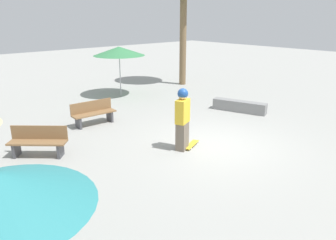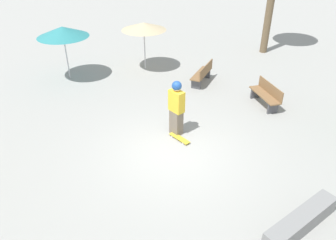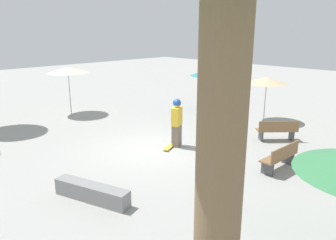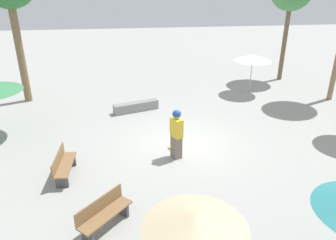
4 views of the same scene
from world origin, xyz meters
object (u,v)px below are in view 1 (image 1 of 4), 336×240
at_px(skateboard, 191,145).
at_px(concrete_ledge, 239,106).
at_px(bench_far, 38,142).
at_px(skater_main, 182,117).
at_px(shade_umbrella_green, 119,51).
at_px(bench_near, 93,113).

xyz_separation_m(skateboard, concrete_ledge, (-1.31, 4.17, 0.17)).
bearing_deg(bench_far, skateboard, -170.09).
distance_m(skater_main, shade_umbrella_green, 7.47).
distance_m(skateboard, concrete_ledge, 4.38).
bearing_deg(skater_main, skateboard, -25.69).
distance_m(concrete_ledge, bench_far, 7.95).
bearing_deg(skater_main, concrete_ledge, -6.57).
bearing_deg(concrete_ledge, bench_far, -97.95).
xyz_separation_m(skater_main, concrete_ledge, (-1.29, 4.55, -0.78)).
relative_size(skateboard, concrete_ledge, 0.37).
height_order(bench_near, bench_far, same).
xyz_separation_m(skateboard, bench_far, (-2.41, -3.70, 0.37)).
relative_size(skateboard, bench_far, 0.56).
distance_m(skateboard, bench_far, 4.43).
bearing_deg(skater_main, bench_near, 78.78).
relative_size(skater_main, skateboard, 2.27).
bearing_deg(bench_near, skateboard, 109.19).
relative_size(bench_near, bench_far, 1.10).
height_order(concrete_ledge, bench_far, bench_far).
height_order(skater_main, bench_near, skater_main).
xyz_separation_m(skateboard, bench_near, (-3.85, -1.13, 0.37)).
bearing_deg(bench_far, concrete_ledge, -144.94).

